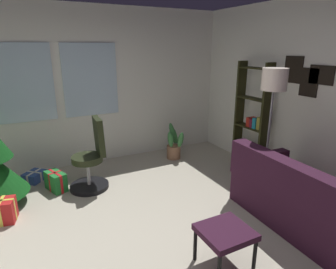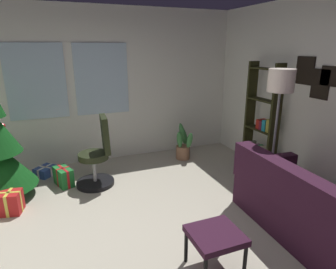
{
  "view_description": "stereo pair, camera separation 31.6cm",
  "coord_description": "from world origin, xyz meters",
  "px_view_note": "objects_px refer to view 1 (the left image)",
  "views": [
    {
      "loc": [
        -0.94,
        -2.31,
        2.01
      ],
      "look_at": [
        0.55,
        0.58,
        1.01
      ],
      "focal_mm": 30.66,
      "sensor_mm": 36.0,
      "label": 1
    },
    {
      "loc": [
        -0.66,
        -2.44,
        2.01
      ],
      "look_at": [
        0.55,
        0.58,
        1.01
      ],
      "focal_mm": 30.66,
      "sensor_mm": 36.0,
      "label": 2
    }
  ],
  "objects_px": {
    "bookshelf": "(252,124)",
    "gift_box_blue": "(35,176)",
    "gift_box_red": "(3,211)",
    "potted_plant": "(174,145)",
    "floor_lamp": "(273,91)",
    "office_chair": "(92,162)",
    "couch": "(324,205)",
    "gift_box_green": "(56,181)",
    "footstool": "(225,234)"
  },
  "relations": [
    {
      "from": "bookshelf",
      "to": "floor_lamp",
      "type": "relative_size",
      "value": 1.02
    },
    {
      "from": "footstool",
      "to": "gift_box_blue",
      "type": "xyz_separation_m",
      "value": [
        -1.49,
        2.81,
        -0.27
      ]
    },
    {
      "from": "gift_box_blue",
      "to": "footstool",
      "type": "bearing_deg",
      "value": -62.05
    },
    {
      "from": "footstool",
      "to": "gift_box_blue",
      "type": "height_order",
      "value": "footstool"
    },
    {
      "from": "couch",
      "to": "office_chair",
      "type": "bearing_deg",
      "value": 133.99
    },
    {
      "from": "gift_box_red",
      "to": "potted_plant",
      "type": "distance_m",
      "value": 2.92
    },
    {
      "from": "couch",
      "to": "footstool",
      "type": "bearing_deg",
      "value": 179.16
    },
    {
      "from": "couch",
      "to": "floor_lamp",
      "type": "distance_m",
      "value": 1.48
    },
    {
      "from": "couch",
      "to": "footstool",
      "type": "height_order",
      "value": "couch"
    },
    {
      "from": "potted_plant",
      "to": "floor_lamp",
      "type": "bearing_deg",
      "value": -75.09
    },
    {
      "from": "couch",
      "to": "potted_plant",
      "type": "relative_size",
      "value": 2.81
    },
    {
      "from": "bookshelf",
      "to": "potted_plant",
      "type": "bearing_deg",
      "value": 132.05
    },
    {
      "from": "gift_box_green",
      "to": "bookshelf",
      "type": "relative_size",
      "value": 0.22
    },
    {
      "from": "floor_lamp",
      "to": "potted_plant",
      "type": "bearing_deg",
      "value": 104.91
    },
    {
      "from": "bookshelf",
      "to": "gift_box_blue",
      "type": "bearing_deg",
      "value": 160.81
    },
    {
      "from": "gift_box_red",
      "to": "office_chair",
      "type": "relative_size",
      "value": 0.3
    },
    {
      "from": "bookshelf",
      "to": "couch",
      "type": "bearing_deg",
      "value": -104.07
    },
    {
      "from": "footstool",
      "to": "gift_box_blue",
      "type": "relative_size",
      "value": 1.19
    },
    {
      "from": "office_chair",
      "to": "potted_plant",
      "type": "bearing_deg",
      "value": 16.9
    },
    {
      "from": "gift_box_red",
      "to": "potted_plant",
      "type": "bearing_deg",
      "value": 17.45
    },
    {
      "from": "bookshelf",
      "to": "floor_lamp",
      "type": "distance_m",
      "value": 1.11
    },
    {
      "from": "gift_box_red",
      "to": "floor_lamp",
      "type": "height_order",
      "value": "floor_lamp"
    },
    {
      "from": "footstool",
      "to": "office_chair",
      "type": "xyz_separation_m",
      "value": [
        -0.73,
        2.17,
        0.06
      ]
    },
    {
      "from": "floor_lamp",
      "to": "gift_box_green",
      "type": "bearing_deg",
      "value": 150.76
    },
    {
      "from": "potted_plant",
      "to": "couch",
      "type": "bearing_deg",
      "value": -79.71
    },
    {
      "from": "gift_box_red",
      "to": "office_chair",
      "type": "distance_m",
      "value": 1.25
    },
    {
      "from": "gift_box_green",
      "to": "floor_lamp",
      "type": "relative_size",
      "value": 0.23
    },
    {
      "from": "potted_plant",
      "to": "bookshelf",
      "type": "bearing_deg",
      "value": -47.95
    },
    {
      "from": "gift_box_green",
      "to": "gift_box_blue",
      "type": "height_order",
      "value": "gift_box_green"
    },
    {
      "from": "couch",
      "to": "footstool",
      "type": "relative_size",
      "value": 4.01
    },
    {
      "from": "gift_box_red",
      "to": "potted_plant",
      "type": "height_order",
      "value": "potted_plant"
    },
    {
      "from": "gift_box_blue",
      "to": "gift_box_green",
      "type": "bearing_deg",
      "value": -60.73
    },
    {
      "from": "gift_box_green",
      "to": "potted_plant",
      "type": "xyz_separation_m",
      "value": [
        2.13,
        0.33,
        0.12
      ]
    },
    {
      "from": "floor_lamp",
      "to": "office_chair",
      "type": "bearing_deg",
      "value": 148.47
    },
    {
      "from": "gift_box_red",
      "to": "gift_box_blue",
      "type": "height_order",
      "value": "gift_box_red"
    },
    {
      "from": "bookshelf",
      "to": "footstool",
      "type": "bearing_deg",
      "value": -137.52
    },
    {
      "from": "footstool",
      "to": "gift_box_red",
      "type": "height_order",
      "value": "footstool"
    },
    {
      "from": "gift_box_green",
      "to": "office_chair",
      "type": "height_order",
      "value": "office_chair"
    },
    {
      "from": "couch",
      "to": "potted_plant",
      "type": "height_order",
      "value": "couch"
    },
    {
      "from": "gift_box_blue",
      "to": "floor_lamp",
      "type": "distance_m",
      "value": 3.72
    },
    {
      "from": "footstool",
      "to": "gift_box_blue",
      "type": "distance_m",
      "value": 3.19
    },
    {
      "from": "gift_box_green",
      "to": "gift_box_blue",
      "type": "xyz_separation_m",
      "value": [
        -0.26,
        0.47,
        -0.06
      ]
    },
    {
      "from": "footstool",
      "to": "floor_lamp",
      "type": "bearing_deg",
      "value": 32.57
    },
    {
      "from": "couch",
      "to": "gift_box_blue",
      "type": "bearing_deg",
      "value": 135.52
    },
    {
      "from": "floor_lamp",
      "to": "couch",
      "type": "bearing_deg",
      "value": -89.22
    },
    {
      "from": "couch",
      "to": "gift_box_blue",
      "type": "distance_m",
      "value": 4.04
    },
    {
      "from": "gift_box_red",
      "to": "gift_box_green",
      "type": "bearing_deg",
      "value": 39.78
    },
    {
      "from": "footstool",
      "to": "bookshelf",
      "type": "distance_m",
      "value": 2.5
    },
    {
      "from": "gift_box_red",
      "to": "gift_box_green",
      "type": "xyz_separation_m",
      "value": [
        0.66,
        0.55,
        -0.0
      ]
    },
    {
      "from": "couch",
      "to": "potted_plant",
      "type": "xyz_separation_m",
      "value": [
        -0.49,
        2.68,
        -0.03
      ]
    }
  ]
}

